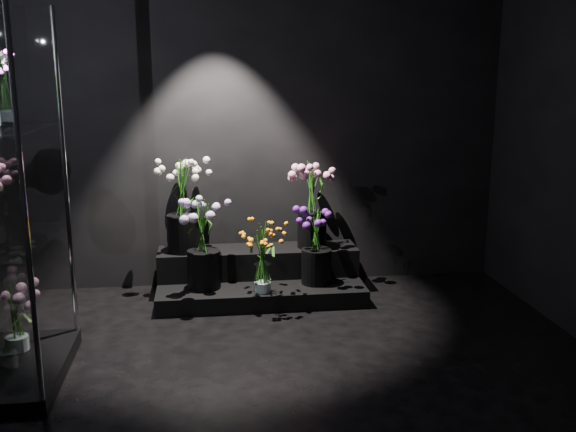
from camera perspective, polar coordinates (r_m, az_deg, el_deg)
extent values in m
plane|color=black|center=(3.85, 1.08, -15.25)|extent=(4.00, 4.00, 0.00)
plane|color=black|center=(5.39, -1.96, 8.47)|extent=(4.00, 0.00, 4.00)
plane|color=black|center=(1.50, 12.43, -3.34)|extent=(4.00, 0.00, 4.00)
cube|color=black|center=(5.26, -2.48, -6.52)|extent=(1.65, 0.73, 0.14)
cube|color=black|center=(5.37, -2.67, -4.04)|extent=(1.65, 0.37, 0.23)
cube|color=black|center=(4.28, -23.15, -12.53)|extent=(0.60, 1.00, 0.10)
cube|color=white|center=(4.02, -24.14, -2.17)|extent=(0.54, 0.94, 0.01)
cylinder|color=white|center=(4.96, -2.27, -5.52)|extent=(0.14, 0.14, 0.23)
cylinder|color=black|center=(5.08, -7.47, -4.70)|extent=(0.26, 0.26, 0.30)
cylinder|color=black|center=(5.15, 2.52, -4.48)|extent=(0.24, 0.24, 0.28)
cylinder|color=black|center=(5.28, -9.25, -1.51)|extent=(0.27, 0.27, 0.31)
cylinder|color=black|center=(5.34, 2.13, -1.19)|extent=(0.24, 0.24, 0.30)
cylinder|color=white|center=(4.38, -23.01, -9.34)|extent=(0.15, 0.15, 0.27)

